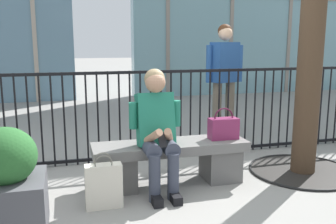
# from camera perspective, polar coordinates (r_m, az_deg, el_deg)

# --- Properties ---
(ground_plane) EXTENTS (60.00, 60.00, 0.00)m
(ground_plane) POSITION_cam_1_polar(r_m,az_deg,el_deg) (4.01, 0.39, -10.85)
(ground_plane) COLOR gray
(stone_bench) EXTENTS (1.60, 0.44, 0.45)m
(stone_bench) POSITION_cam_1_polar(r_m,az_deg,el_deg) (3.92, 0.39, -7.16)
(stone_bench) COLOR slate
(stone_bench) RESTS_ON ground
(seated_person_with_phone) EXTENTS (0.52, 0.66, 1.21)m
(seated_person_with_phone) POSITION_cam_1_polar(r_m,az_deg,el_deg) (3.65, -1.65, -2.32)
(seated_person_with_phone) COLOR #383D4C
(seated_person_with_phone) RESTS_ON ground
(handbag_on_bench) EXTENTS (0.31, 0.15, 0.34)m
(handbag_on_bench) POSITION_cam_1_polar(r_m,az_deg,el_deg) (4.02, 8.42, -2.40)
(handbag_on_bench) COLOR #7A234C
(handbag_on_bench) RESTS_ON stone_bench
(shopping_bag) EXTENTS (0.33, 0.13, 0.50)m
(shopping_bag) POSITION_cam_1_polar(r_m,az_deg,el_deg) (3.46, -9.74, -10.95)
(shopping_bag) COLOR beige
(shopping_bag) RESTS_ON ground
(bystander_at_railing) EXTENTS (0.55, 0.33, 1.71)m
(bystander_at_railing) POSITION_cam_1_polar(r_m,az_deg,el_deg) (5.42, 8.54, 5.61)
(bystander_at_railing) COLOR #6B6051
(bystander_at_railing) RESTS_ON ground
(plaza_railing) EXTENTS (9.70, 0.04, 1.12)m
(plaza_railing) POSITION_cam_1_polar(r_m,az_deg,el_deg) (4.69, -2.62, -0.43)
(plaza_railing) COLOR black
(plaza_railing) RESTS_ON ground
(planter) EXTENTS (0.56, 0.56, 0.85)m
(planter) POSITION_cam_1_polar(r_m,az_deg,el_deg) (3.14, -23.26, -10.34)
(planter) COLOR #4C4C51
(planter) RESTS_ON ground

